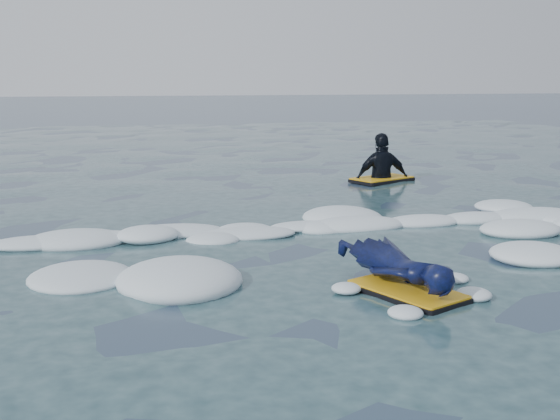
{
  "coord_description": "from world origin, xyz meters",
  "views": [
    {
      "loc": [
        -0.93,
        -6.96,
        1.96
      ],
      "look_at": [
        0.94,
        1.6,
        0.27
      ],
      "focal_mm": 45.0,
      "sensor_mm": 36.0,
      "label": 1
    }
  ],
  "objects": [
    {
      "name": "prone_woman_unit",
      "position": [
        1.47,
        -1.08,
        0.21
      ],
      "size": [
        0.96,
        1.67,
        0.41
      ],
      "rotation": [
        0.0,
        0.0,
        2.01
      ],
      "color": "black",
      "rests_on": "ground"
    },
    {
      "name": "waiting_rider_unit",
      "position": [
        3.66,
        5.21,
        0.03
      ],
      "size": [
        1.34,
        1.09,
        1.76
      ],
      "rotation": [
        0.0,
        0.0,
        0.45
      ],
      "color": "black",
      "rests_on": "ground"
    },
    {
      "name": "foam_band",
      "position": [
        0.0,
        1.03,
        0.0
      ],
      "size": [
        12.0,
        3.1,
        0.3
      ],
      "primitive_type": null,
      "color": "white",
      "rests_on": "ground"
    },
    {
      "name": "ground",
      "position": [
        0.0,
        0.0,
        0.0
      ],
      "size": [
        120.0,
        120.0,
        0.0
      ],
      "primitive_type": "plane",
      "color": "#1D2F46",
      "rests_on": "ground"
    }
  ]
}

